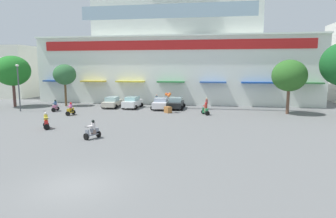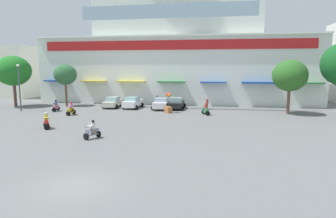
{
  "view_description": "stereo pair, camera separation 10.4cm",
  "coord_description": "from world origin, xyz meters",
  "px_view_note": "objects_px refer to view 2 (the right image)",
  "views": [
    {
      "loc": [
        6.49,
        -12.23,
        5.58
      ],
      "look_at": [
        2.31,
        12.81,
        1.89
      ],
      "focal_mm": 31.34,
      "sensor_mm": 36.0,
      "label": 1
    },
    {
      "loc": [
        6.59,
        -12.21,
        5.58
      ],
      "look_at": [
        2.31,
        12.81,
        1.89
      ],
      "focal_mm": 31.34,
      "sensor_mm": 36.0,
      "label": 2
    }
  ],
  "objects_px": {
    "plaza_tree_2": "(13,71)",
    "pedestrian_1": "(157,99)",
    "plaza_tree_0": "(65,75)",
    "parked_car_3": "(176,103)",
    "scooter_rider_3": "(56,106)",
    "balloon_vendor_cart": "(168,104)",
    "scooter_rider_0": "(46,122)",
    "parked_car_0": "(113,102)",
    "scooter_rider_4": "(206,110)",
    "scooter_rider_5": "(71,110)",
    "streetlamp_near": "(19,84)",
    "parked_car_1": "(133,102)",
    "plaza_tree_3": "(290,76)",
    "parked_car_2": "(161,103)",
    "pedestrian_0": "(207,103)",
    "scooter_rider_2": "(92,131)"
  },
  "relations": [
    {
      "from": "plaza_tree_2",
      "to": "pedestrian_1",
      "type": "bearing_deg",
      "value": 12.2
    },
    {
      "from": "plaza_tree_0",
      "to": "parked_car_3",
      "type": "distance_m",
      "value": 16.25
    },
    {
      "from": "scooter_rider_3",
      "to": "balloon_vendor_cart",
      "type": "bearing_deg",
      "value": 4.47
    },
    {
      "from": "scooter_rider_0",
      "to": "balloon_vendor_cart",
      "type": "height_order",
      "value": "balloon_vendor_cart"
    },
    {
      "from": "plaza_tree_2",
      "to": "parked_car_0",
      "type": "bearing_deg",
      "value": 6.12
    },
    {
      "from": "parked_car_0",
      "to": "scooter_rider_0",
      "type": "distance_m",
      "value": 14.36
    },
    {
      "from": "scooter_rider_3",
      "to": "scooter_rider_4",
      "type": "height_order",
      "value": "scooter_rider_4"
    },
    {
      "from": "scooter_rider_0",
      "to": "scooter_rider_3",
      "type": "distance_m",
      "value": 10.92
    },
    {
      "from": "plaza_tree_0",
      "to": "scooter_rider_3",
      "type": "relative_size",
      "value": 3.99
    },
    {
      "from": "plaza_tree_2",
      "to": "scooter_rider_5",
      "type": "bearing_deg",
      "value": -25.94
    },
    {
      "from": "streetlamp_near",
      "to": "balloon_vendor_cart",
      "type": "relative_size",
      "value": 2.37
    },
    {
      "from": "scooter_rider_0",
      "to": "streetlamp_near",
      "type": "distance_m",
      "value": 13.27
    },
    {
      "from": "parked_car_1",
      "to": "plaza_tree_3",
      "type": "bearing_deg",
      "value": -5.25
    },
    {
      "from": "parked_car_0",
      "to": "scooter_rider_4",
      "type": "distance_m",
      "value": 13.57
    },
    {
      "from": "parked_car_2",
      "to": "pedestrian_0",
      "type": "bearing_deg",
      "value": 4.73
    },
    {
      "from": "plaza_tree_3",
      "to": "parked_car_2",
      "type": "relative_size",
      "value": 1.42
    },
    {
      "from": "plaza_tree_2",
      "to": "scooter_rider_3",
      "type": "height_order",
      "value": "plaza_tree_2"
    },
    {
      "from": "parked_car_3",
      "to": "scooter_rider_5",
      "type": "relative_size",
      "value": 2.77
    },
    {
      "from": "scooter_rider_5",
      "to": "pedestrian_0",
      "type": "relative_size",
      "value": 0.97
    },
    {
      "from": "parked_car_1",
      "to": "streetlamp_near",
      "type": "bearing_deg",
      "value": -158.91
    },
    {
      "from": "parked_car_1",
      "to": "scooter_rider_4",
      "type": "distance_m",
      "value": 10.77
    },
    {
      "from": "plaza_tree_0",
      "to": "scooter_rider_4",
      "type": "xyz_separation_m",
      "value": [
        19.94,
        -4.52,
        -3.83
      ]
    },
    {
      "from": "plaza_tree_2",
      "to": "parked_car_3",
      "type": "xyz_separation_m",
      "value": [
        22.57,
        1.53,
        -4.21
      ]
    },
    {
      "from": "parked_car_0",
      "to": "scooter_rider_5",
      "type": "xyz_separation_m",
      "value": [
        -2.49,
        -6.97,
        -0.12
      ]
    },
    {
      "from": "parked_car_0",
      "to": "parked_car_1",
      "type": "relative_size",
      "value": 1.06
    },
    {
      "from": "pedestrian_1",
      "to": "balloon_vendor_cart",
      "type": "xyz_separation_m",
      "value": [
        2.67,
        -6.16,
        0.12
      ]
    },
    {
      "from": "parked_car_1",
      "to": "parked_car_3",
      "type": "distance_m",
      "value": 5.88
    },
    {
      "from": "plaza_tree_2",
      "to": "scooter_rider_2",
      "type": "relative_size",
      "value": 4.77
    },
    {
      "from": "parked_car_2",
      "to": "pedestrian_1",
      "type": "xyz_separation_m",
      "value": [
        -1.24,
        3.12,
        0.17
      ]
    },
    {
      "from": "parked_car_0",
      "to": "pedestrian_0",
      "type": "height_order",
      "value": "pedestrian_0"
    },
    {
      "from": "streetlamp_near",
      "to": "balloon_vendor_cart",
      "type": "bearing_deg",
      "value": 5.53
    },
    {
      "from": "parked_car_0",
      "to": "scooter_rider_5",
      "type": "relative_size",
      "value": 2.95
    },
    {
      "from": "parked_car_1",
      "to": "pedestrian_1",
      "type": "bearing_deg",
      "value": 46.23
    },
    {
      "from": "scooter_rider_2",
      "to": "scooter_rider_4",
      "type": "relative_size",
      "value": 0.99
    },
    {
      "from": "parked_car_2",
      "to": "plaza_tree_2",
      "type": "bearing_deg",
      "value": -176.99
    },
    {
      "from": "scooter_rider_3",
      "to": "pedestrian_0",
      "type": "bearing_deg",
      "value": 13.93
    },
    {
      "from": "plaza_tree_3",
      "to": "parked_car_1",
      "type": "xyz_separation_m",
      "value": [
        -19.55,
        1.8,
        -3.74
      ]
    },
    {
      "from": "parked_car_2",
      "to": "parked_car_1",
      "type": "bearing_deg",
      "value": 176.71
    },
    {
      "from": "scooter_rider_2",
      "to": "scooter_rider_5",
      "type": "distance_m",
      "value": 12.42
    },
    {
      "from": "streetlamp_near",
      "to": "scooter_rider_5",
      "type": "bearing_deg",
      "value": -12.67
    },
    {
      "from": "scooter_rider_3",
      "to": "pedestrian_1",
      "type": "height_order",
      "value": "pedestrian_1"
    },
    {
      "from": "scooter_rider_0",
      "to": "balloon_vendor_cart",
      "type": "relative_size",
      "value": 0.61
    },
    {
      "from": "scooter_rider_2",
      "to": "plaza_tree_2",
      "type": "bearing_deg",
      "value": 139.71
    },
    {
      "from": "plaza_tree_2",
      "to": "scooter_rider_0",
      "type": "relative_size",
      "value": 4.68
    },
    {
      "from": "plaza_tree_3",
      "to": "scooter_rider_3",
      "type": "xyz_separation_m",
      "value": [
        -28.29,
        -2.58,
        -3.92
      ]
    },
    {
      "from": "scooter_rider_2",
      "to": "streetlamp_near",
      "type": "distance_m",
      "value": 19.27
    },
    {
      "from": "parked_car_3",
      "to": "scooter_rider_0",
      "type": "height_order",
      "value": "parked_car_3"
    },
    {
      "from": "plaza_tree_2",
      "to": "parked_car_2",
      "type": "height_order",
      "value": "plaza_tree_2"
    },
    {
      "from": "scooter_rider_0",
      "to": "pedestrian_1",
      "type": "height_order",
      "value": "pedestrian_1"
    },
    {
      "from": "parked_car_3",
      "to": "pedestrian_0",
      "type": "height_order",
      "value": "pedestrian_0"
    }
  ]
}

